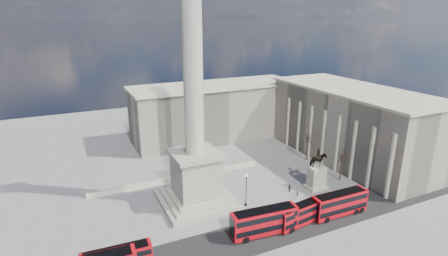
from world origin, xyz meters
TOP-DOWN VIEW (x-y plane):
  - ground at (0.00, 0.00)m, footprint 180.00×180.00m
  - asphalt_road at (5.00, -10.00)m, footprint 120.00×9.00m
  - nelsons_column at (0.00, 5.00)m, footprint 14.00×14.00m
  - balustrade_wall at (0.00, 16.00)m, footprint 40.00×0.60m
  - building_east at (45.00, 10.00)m, footprint 19.00×46.00m
  - building_northeast at (20.00, 40.00)m, footprint 51.00×17.00m
  - red_bus_b at (6.65, -10.16)m, footprint 11.95×3.72m
  - red_bus_c at (14.20, -10.43)m, footprint 10.23×3.61m
  - red_bus_d at (22.60, -10.89)m, footprint 11.41×2.88m
  - victorian_lamp at (8.35, -0.49)m, footprint 0.59×0.59m
  - equestrian_statue at (25.91, -0.21)m, footprint 4.44×3.33m
  - bare_tree_near at (33.30, 0.36)m, footprint 1.71×1.71m
  - bare_tree_mid at (37.57, 8.32)m, footprint 1.79×1.79m
  - bare_tree_far at (34.00, 13.27)m, footprint 1.91×1.91m
  - pedestrian_walking at (19.77, -1.92)m, footprint 0.69×0.64m
  - pedestrian_standing at (30.75, -6.50)m, footprint 0.95×0.81m
  - pedestrian_crossing at (19.54, 0.64)m, footprint 0.73×1.10m

SIDE VIEW (x-z plane):
  - ground at x=0.00m, z-range 0.00..0.00m
  - asphalt_road at x=5.00m, z-range 0.00..0.01m
  - balustrade_wall at x=0.00m, z-range 0.00..1.10m
  - pedestrian_walking at x=19.77m, z-range 0.00..1.58m
  - pedestrian_standing at x=30.75m, z-range 0.00..1.71m
  - pedestrian_crossing at x=19.54m, z-range 0.00..1.73m
  - red_bus_c at x=14.20m, z-range 0.10..4.16m
  - red_bus_d at x=22.60m, z-range 0.11..4.72m
  - red_bus_b at x=6.65m, z-range 0.12..4.88m
  - equestrian_statue at x=25.91m, z-range -1.35..7.77m
  - victorian_lamp at x=8.35m, z-range 0.61..7.47m
  - bare_tree_mid at x=37.57m, z-range 1.96..8.77m
  - bare_tree_near at x=33.30m, z-range 2.15..9.64m
  - bare_tree_far at x=34.00m, z-range 2.24..10.03m
  - building_northeast at x=20.00m, z-range 0.02..16.62m
  - building_east at x=45.00m, z-range 0.02..18.62m
  - nelsons_column at x=0.00m, z-range -12.01..37.84m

